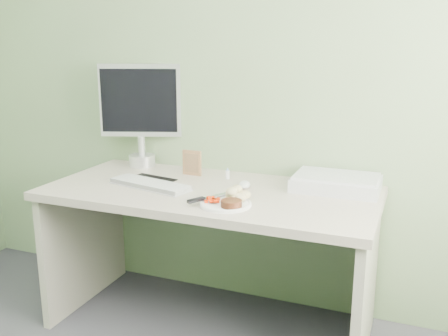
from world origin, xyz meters
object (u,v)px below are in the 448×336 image
at_px(scanner, 336,184).
at_px(monitor, 142,109).
at_px(desk, 210,225).
at_px(plate, 226,204).

distance_m(scanner, monitor, 1.16).
relative_size(scanner, monitor, 0.71).
xyz_separation_m(desk, monitor, (-0.55, 0.32, 0.51)).
relative_size(plate, monitor, 0.39).
bearing_deg(desk, monitor, 150.15).
distance_m(plate, monitor, 0.94).
xyz_separation_m(desk, scanner, (0.57, 0.22, 0.21)).
relative_size(desk, plate, 7.09).
bearing_deg(scanner, desk, -159.34).
bearing_deg(plate, desk, 128.96).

